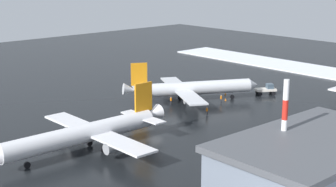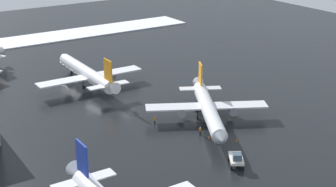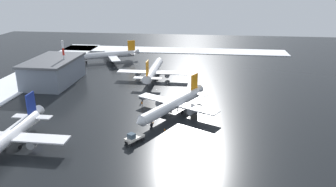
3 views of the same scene
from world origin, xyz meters
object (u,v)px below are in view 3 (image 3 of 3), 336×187
Objects in this scene: ground_crew_mid_apron at (152,117)px; cargo_hangar at (54,71)px; airplane_parked_portside at (153,70)px; airplane_far_rear at (5,140)px; airplane_foreground_jet at (173,104)px; airplane_distant_tail at (108,55)px; ground_crew_near_tug at (178,105)px; antenna_mast at (64,62)px; traffic_cone_mid_line at (165,129)px; ground_crew_by_nose_gear at (142,103)px; pushback_tug at (134,138)px; traffic_cone_near_nose at (153,122)px.

cargo_hangar is at bearing 92.28° from ground_crew_mid_apron.
airplane_far_rear is (59.00, -22.54, 0.01)m from airplane_parked_portside.
airplane_far_rear is 1.27× the size of cargo_hangar.
airplane_foreground_jet reaches higher than airplane_distant_tail.
airplane_far_rear is at bearing 163.74° from ground_crew_mid_apron.
airplane_far_rear reaches higher than ground_crew_near_tug.
antenna_mast is 53.38m from traffic_cone_mid_line.
ground_crew_near_tug is (0.16, 10.59, 0.00)m from ground_crew_by_nose_gear.
airplane_foreground_jet is 35.57m from airplane_parked_portside.
airplane_foreground_jet reaches higher than pushback_tug.
airplane_distant_tail is 58.96m from ground_crew_by_nose_gear.
airplane_parked_portside is 29.06m from ground_crew_by_nose_gear.
ground_crew_mid_apron and ground_crew_near_tug have the same top height.
ground_crew_near_tug is at bearing 131.51° from airplane_far_rear.
traffic_cone_mid_line is (44.10, 9.87, -2.85)m from airplane_parked_portside.
traffic_cone_near_nose is at bearing -170.33° from airplane_parked_portside.
ground_crew_by_nose_gear is at bearing 58.31° from antenna_mast.
airplane_distant_tail reaches higher than pushback_tug.
pushback_tug is 2.95× the size of ground_crew_mid_apron.
airplane_parked_portside is at bearing 159.62° from airplane_far_rear.
cargo_hangar is at bearing -165.98° from airplane_far_rear.
antenna_mast is at bearing -92.22° from airplane_foreground_jet.
traffic_cone_mid_line is at bearing 172.44° from pushback_tug.
airplane_parked_portside is at bearing 106.79° from cargo_hangar.
airplane_foreground_jet is at bearing 96.45° from airplane_distant_tail.
airplane_foreground_jet is 10.99m from ground_crew_by_nose_gear.
antenna_mast reaches higher than airplane_distant_tail.
ground_crew_by_nose_gear is at bearing -176.82° from airplane_parked_portside.
airplane_far_rear reaches higher than cargo_hangar.
ground_crew_near_tug is 3.11× the size of traffic_cone_mid_line.
ground_crew_mid_apron is 0.11× the size of antenna_mast.
ground_crew_by_nose_gear is at bearing 62.55° from cargo_hangar.
airplane_parked_portside is 40.87m from traffic_cone_near_nose.
ground_crew_near_tug is at bearing 3.76° from ground_crew_mid_apron.
airplane_far_rear is at bearing 159.76° from airplane_parked_portside.
antenna_mast is (-19.56, -42.01, 6.66)m from ground_crew_near_tug.
ground_crew_near_tug is at bearing 172.43° from traffic_cone_mid_line.
airplane_far_rear reaches higher than traffic_cone_mid_line.
airplane_parked_portside is at bearing -131.99° from ground_crew_near_tug.
airplane_foreground_jet is 8.30m from traffic_cone_near_nose.
cargo_hangar is (9.88, -34.33, 1.32)m from airplane_parked_portside.
airplane_far_rear is 38.39m from ground_crew_by_nose_gear.
ground_crew_near_tug reaches higher than traffic_cone_near_nose.
pushback_tug is 11.36m from traffic_cone_near_nose.
cargo_hangar reaches higher than traffic_cone_near_nose.
cargo_hangar is at bearing -104.15° from pushback_tug.
airplane_distant_tail is at bearing 164.98° from cargo_hangar.
airplane_far_rear is (25.14, -33.44, 0.16)m from airplane_foreground_jet.
ground_crew_by_nose_gear is (52.85, 26.07, -1.98)m from airplane_distant_tail.
airplane_foreground_jet is 6.96m from ground_crew_mid_apron.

